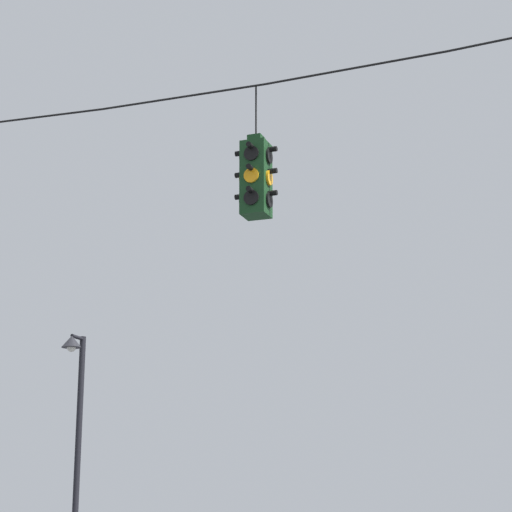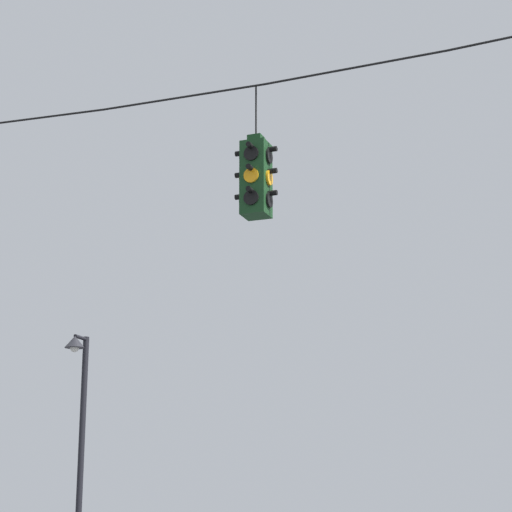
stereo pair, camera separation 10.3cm
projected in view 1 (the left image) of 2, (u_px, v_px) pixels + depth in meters
span_wire at (182, 88)px, 13.78m from camera, size 17.06×0.03×0.43m
traffic_light_near_right_pole at (256, 178)px, 13.05m from camera, size 0.58×0.58×1.84m
street_lamp at (75, 423)px, 19.19m from camera, size 0.39×0.68×5.17m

